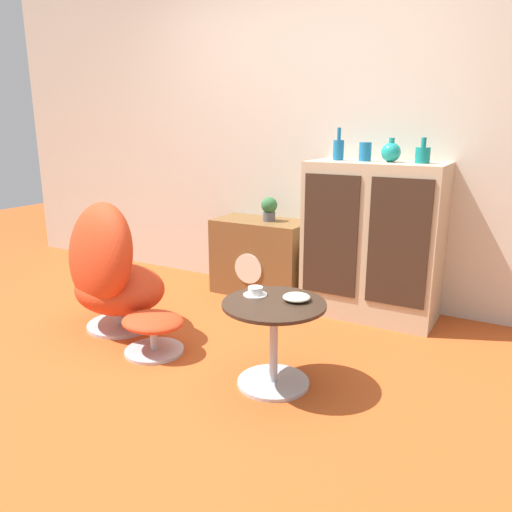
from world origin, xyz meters
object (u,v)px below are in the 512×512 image
Objects in this scene: vase_leftmost at (338,149)px; vase_rightmost at (423,154)px; bowl at (297,297)px; potted_plant at (269,208)px; vase_inner_left at (365,152)px; teacup at (255,292)px; coffee_table at (274,334)px; ottoman at (153,327)px; tv_console at (261,257)px; vase_inner_right at (391,152)px; egg_chair at (110,272)px; sideboard at (373,241)px.

vase_leftmost is 0.58m from vase_rightmost.
potted_plant is at bearing 123.72° from bowl.
teacup is at bearing -98.45° from vase_inner_left.
vase_rightmost is (0.39, 0.00, -0.01)m from vase_inner_left.
vase_leftmost is at bearing 96.92° from coffee_table.
ottoman is 0.73× the size of coffee_table.
vase_inner_right is (1.01, -0.03, 0.87)m from tv_console.
egg_chair is at bearing -116.48° from potted_plant.
sideboard is 0.67m from vase_rightmost.
bowl is (-0.34, -1.18, -0.68)m from vase_rightmost.
ottoman is at bearing -174.29° from teacup.
vase_inner_right is 1.25× the size of teacup.
coffee_table is at bearing -58.52° from tv_console.
tv_console is 1.49m from vase_rightmost.
vase_leftmost is at bearing 180.00° from vase_inner_left.
vase_inner_right reaches higher than potted_plant.
bowl is at bearing 8.33° from teacup.
tv_console is 5.20× the size of bowl.
vase_rightmost is at bearing 0.76° from sideboard.
vase_rightmost is at bearing -1.56° from potted_plant.
ottoman is (-0.95, -1.28, -0.39)m from sideboard.
coffee_table is at bearing -136.21° from bowl.
coffee_table is (1.30, -0.13, -0.11)m from egg_chair.
sideboard is 0.87m from potted_plant.
vase_rightmost is 1.23m from potted_plant.
vase_inner_left is at bearing 88.16° from coffee_table.
vase_inner_left is 0.89× the size of bowl.
tv_console is 1.20m from vase_inner_left.
vase_inner_left is 0.18m from vase_inner_right.
tv_console is 3.35× the size of vase_leftmost.
teacup is at bearing -4.08° from egg_chair.
vase_inner_left is at bearing -180.00° from vase_rightmost.
sideboard reaches higher than egg_chair.
egg_chair is 3.99× the size of vase_leftmost.
tv_console is 1.32m from ottoman.
teacup is (-0.27, -1.21, -0.07)m from sideboard.
vase_inner_right is 0.21m from vase_rightmost.
egg_chair is 7.01× the size of vase_inner_left.
teacup is (0.67, 0.07, 0.32)m from ottoman.
egg_chair is 7.00× the size of teacup.
vase_inner_right is (0.08, 0.00, 0.62)m from sideboard.
egg_chair is 5.44× the size of vase_rightmost.
coffee_table is 2.40× the size of vase_leftmost.
ottoman is 1.76× the size of vase_leftmost.
bowl is at bearing 43.79° from coffee_table.
sideboard is 0.62m from vase_inner_right.
vase_inner_left reaches higher than coffee_table.
vase_leftmost is at bearing -3.16° from potted_plant.
vase_rightmost is 0.86× the size of potted_plant.
vase_inner_left is 1.40m from teacup.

